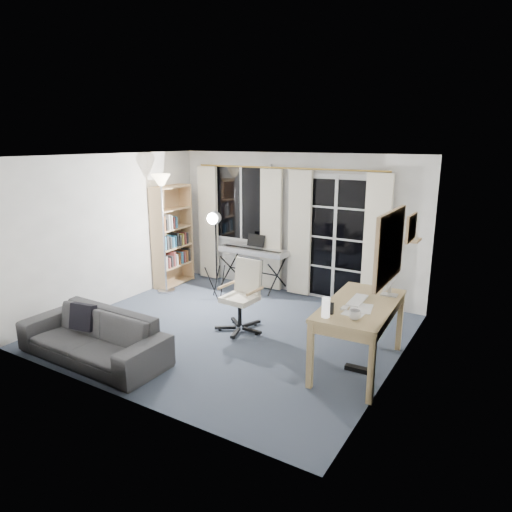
{
  "coord_description": "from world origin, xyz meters",
  "views": [
    {
      "loc": [
        3.38,
        -4.9,
        2.6
      ],
      "look_at": [
        0.22,
        0.35,
        1.04
      ],
      "focal_mm": 32.0,
      "sensor_mm": 36.0,
      "label": 1
    }
  ],
  "objects": [
    {
      "name": "keyboard_piano",
      "position": [
        -0.66,
        1.7,
        0.7
      ],
      "size": [
        1.29,
        0.64,
        0.93
      ],
      "rotation": [
        0.0,
        0.0,
        -0.03
      ],
      "color": "black",
      "rests_on": "floor"
    },
    {
      "name": "framed_print",
      "position": [
        2.23,
        0.55,
        1.6
      ],
      "size": [
        0.03,
        0.42,
        0.32
      ],
      "color": "tan",
      "rests_on": "floor"
    },
    {
      "name": "torchiere_lamp",
      "position": [
        -1.92,
        0.84,
        1.65
      ],
      "size": [
        0.43,
        0.43,
        2.05
      ],
      "rotation": [
        0.0,
        0.0,
        -0.39
      ],
      "color": "#B2B2B7",
      "rests_on": "floor"
    },
    {
      "name": "desk_clutter",
      "position": [
        1.82,
        -0.33,
        0.62
      ],
      "size": [
        0.45,
        0.91,
        1.0
      ],
      "rotation": [
        0.0,
        0.0,
        0.05
      ],
      "color": "white",
      "rests_on": "desk"
    },
    {
      "name": "office_chair",
      "position": [
        0.12,
        0.2,
        0.58
      ],
      "size": [
        0.67,
        0.69,
        0.99
      ],
      "rotation": [
        0.0,
        0.0,
        -0.05
      ],
      "color": "black",
      "rests_on": "floor"
    },
    {
      "name": "window",
      "position": [
        -1.05,
        1.97,
        1.5
      ],
      "size": [
        1.2,
        0.08,
        1.4
      ],
      "color": "white",
      "rests_on": "floor"
    },
    {
      "name": "studio_light",
      "position": [
        -0.92,
        0.94,
        1.22
      ],
      "size": [
        0.31,
        0.31,
        1.52
      ],
      "rotation": [
        0.0,
        0.0,
        0.18
      ],
      "color": "black",
      "rests_on": "floor"
    },
    {
      "name": "sofa",
      "position": [
        -0.95,
        -1.55,
        0.38
      ],
      "size": [
        1.97,
        0.6,
        0.77
      ],
      "rotation": [
        0.0,
        0.0,
        -0.01
      ],
      "color": "#303032",
      "rests_on": "floor"
    },
    {
      "name": "wall_mirror",
      "position": [
        2.22,
        -0.35,
        1.55
      ],
      "size": [
        0.04,
        0.94,
        0.74
      ],
      "color": "tan",
      "rests_on": "floor"
    },
    {
      "name": "desk",
      "position": [
        1.88,
        -0.09,
        0.69
      ],
      "size": [
        0.81,
        1.51,
        0.79
      ],
      "rotation": [
        0.0,
        0.0,
        0.05
      ],
      "color": "#A68455",
      "rests_on": "floor"
    },
    {
      "name": "wall_shelf",
      "position": [
        2.16,
        1.05,
        1.41
      ],
      "size": [
        0.16,
        0.3,
        0.18
      ],
      "color": "tan",
      "rests_on": "floor"
    },
    {
      "name": "floor",
      "position": [
        0.0,
        0.0,
        -0.01
      ],
      "size": [
        4.5,
        4.0,
        0.02
      ],
      "primitive_type": "cube",
      "color": "#3E475A",
      "rests_on": "ground"
    },
    {
      "name": "french_door",
      "position": [
        0.75,
        1.97,
        1.03
      ],
      "size": [
        1.32,
        0.09,
        2.11
      ],
      "color": "white",
      "rests_on": "floor"
    },
    {
      "name": "mug",
      "position": [
        1.98,
        -0.59,
        0.86
      ],
      "size": [
        0.13,
        0.11,
        0.13
      ],
      "primitive_type": "imported",
      "rotation": [
        0.0,
        0.0,
        0.05
      ],
      "color": "silver",
      "rests_on": "desk"
    },
    {
      "name": "curtains",
      "position": [
        -0.14,
        1.88,
        1.09
      ],
      "size": [
        3.6,
        0.07,
        2.13
      ],
      "color": "gold",
      "rests_on": "floor"
    },
    {
      "name": "monitor",
      "position": [
        2.08,
        0.36,
        1.09
      ],
      "size": [
        0.2,
        0.57,
        0.5
      ],
      "rotation": [
        0.0,
        0.0,
        0.05
      ],
      "color": "silver",
      "rests_on": "desk"
    },
    {
      "name": "bookshelf",
      "position": [
        -2.12,
        1.23,
        0.86
      ],
      "size": [
        0.33,
        0.86,
        1.82
      ],
      "rotation": [
        0.0,
        0.0,
        0.05
      ],
      "color": "tan",
      "rests_on": "floor"
    }
  ]
}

